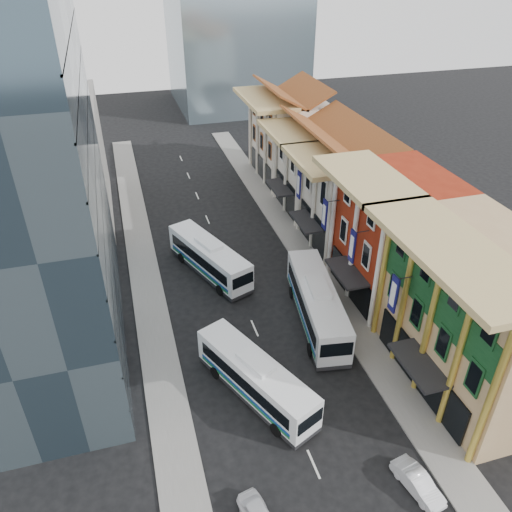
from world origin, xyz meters
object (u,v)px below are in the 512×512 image
object	(u,v)px
bus_left_far	(209,257)
bus_right	(317,303)
shophouse_tan	(480,317)
office_tower	(7,173)
sedan_right	(418,483)
bus_left_near	(256,377)

from	to	relation	value
bus_left_far	bus_right	world-z (taller)	bus_right
shophouse_tan	office_tower	bearing A→B (deg)	155.70
bus_left_far	sedan_right	size ratio (longest dim) A/B	3.10
office_tower	bus_right	bearing A→B (deg)	-11.56
shophouse_tan	sedan_right	world-z (taller)	shophouse_tan
bus_right	sedan_right	distance (m)	16.86
office_tower	bus_left_near	xyz separation A→B (m)	(15.00, -11.29, -13.20)
bus_left_near	sedan_right	world-z (taller)	bus_left_near
sedan_right	bus_left_far	bearing A→B (deg)	93.51
shophouse_tan	office_tower	xyz separation A→B (m)	(-31.00, 14.00, 9.00)
office_tower	bus_left_far	size ratio (longest dim) A/B	2.58
office_tower	bus_right	distance (m)	26.37
shophouse_tan	bus_left_far	world-z (taller)	shophouse_tan
office_tower	bus_left_near	world-z (taller)	office_tower
shophouse_tan	bus_left_near	xyz separation A→B (m)	(-16.00, 2.71, -4.20)
sedan_right	shophouse_tan	bearing A→B (deg)	29.06
bus_left_near	bus_right	bearing A→B (deg)	17.52
shophouse_tan	bus_left_near	bearing A→B (deg)	170.38
bus_left_far	sedan_right	world-z (taller)	bus_left_far
bus_left_far	shophouse_tan	bearing A→B (deg)	-72.24
office_tower	bus_left_near	distance (m)	22.95
bus_left_near	bus_right	distance (m)	10.05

